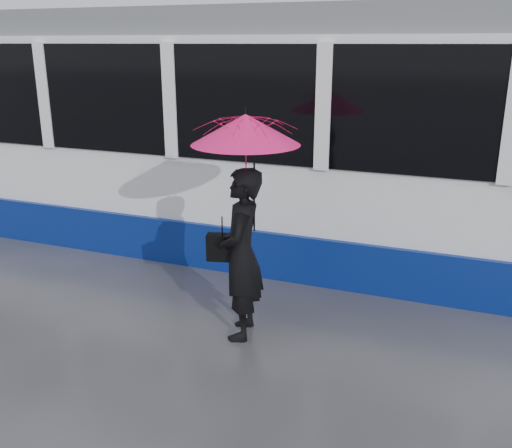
% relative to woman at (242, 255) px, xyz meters
% --- Properties ---
extents(ground, '(90.00, 90.00, 0.00)m').
position_rel_woman_xyz_m(ground, '(-1.04, 0.23, -0.88)').
color(ground, '#2E2E33').
rests_on(ground, ground).
extents(rails, '(34.00, 1.51, 0.02)m').
position_rel_woman_xyz_m(rails, '(-1.04, 2.73, -0.87)').
color(rails, '#3F3D38').
rests_on(rails, ground).
extents(woman, '(0.57, 0.73, 1.77)m').
position_rel_woman_xyz_m(woman, '(0.00, 0.00, 0.00)').
color(woman, black).
rests_on(woman, ground).
extents(umbrella, '(1.27, 1.27, 1.19)m').
position_rel_woman_xyz_m(umbrella, '(0.05, 0.00, 1.05)').
color(umbrella, '#E9135C').
rests_on(umbrella, ground).
extents(handbag, '(0.34, 0.21, 0.45)m').
position_rel_woman_xyz_m(handbag, '(-0.22, 0.02, 0.04)').
color(handbag, black).
rests_on(handbag, ground).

